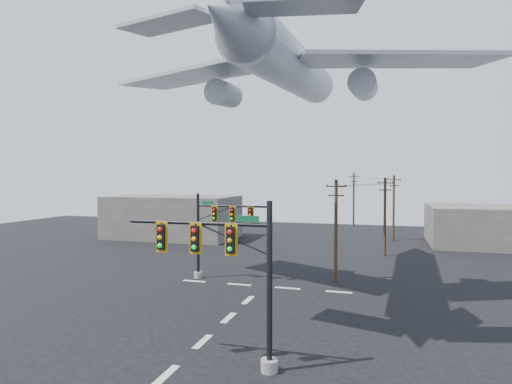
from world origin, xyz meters
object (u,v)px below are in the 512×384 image
(utility_pole_d, at_px, (354,198))
(airliner, at_px, (291,69))
(utility_pole_c, at_px, (394,206))
(signal_mast_far, at_px, (215,231))
(utility_pole_b, at_px, (385,215))
(signal_mast_near, at_px, (232,274))
(utility_pole_a, at_px, (336,228))

(utility_pole_d, bearing_deg, airliner, -69.83)
(utility_pole_d, bearing_deg, utility_pole_c, -45.32)
(signal_mast_far, distance_m, airliner, 14.75)
(utility_pole_b, relative_size, utility_pole_d, 0.91)
(signal_mast_far, xyz_separation_m, airliner, (6.73, -0.67, 13.11))
(utility_pole_d, distance_m, airliner, 46.20)
(signal_mast_near, height_order, utility_pole_d, utility_pole_d)
(utility_pole_c, bearing_deg, utility_pole_a, -100.49)
(utility_pole_d, bearing_deg, signal_mast_near, -68.80)
(utility_pole_b, xyz_separation_m, utility_pole_c, (1.23, 12.45, 0.17))
(airliner, bearing_deg, utility_pole_a, -47.44)
(utility_pole_a, xyz_separation_m, utility_pole_b, (3.99, 13.24, 0.08))
(signal_mast_near, distance_m, utility_pole_d, 59.43)
(utility_pole_c, bearing_deg, utility_pole_b, -94.63)
(signal_mast_far, xyz_separation_m, utility_pole_c, (15.20, 27.87, 0.58))
(utility_pole_a, distance_m, utility_pole_c, 26.22)
(signal_mast_near, relative_size, utility_pole_c, 0.85)
(signal_mast_near, distance_m, signal_mast_far, 17.12)
(signal_mast_near, xyz_separation_m, airliner, (-0.37, 14.91, 12.90))
(utility_pole_c, height_order, airliner, airliner)
(utility_pole_a, bearing_deg, airliner, -142.07)
(signal_mast_far, height_order, utility_pole_a, utility_pole_a)
(utility_pole_c, height_order, utility_pole_d, utility_pole_d)
(utility_pole_a, xyz_separation_m, utility_pole_d, (-1.17, 41.64, 0.51))
(signal_mast_near, xyz_separation_m, utility_pole_a, (2.87, 17.76, 0.12))
(signal_mast_near, bearing_deg, utility_pole_a, 80.80)
(utility_pole_b, distance_m, utility_pole_c, 12.52)
(signal_mast_near, xyz_separation_m, signal_mast_far, (-7.10, 15.58, -0.21))
(signal_mast_near, relative_size, utility_pole_a, 0.90)
(utility_pole_a, height_order, utility_pole_c, utility_pole_c)
(signal_mast_near, xyz_separation_m, utility_pole_b, (6.87, 30.99, 0.20))
(signal_mast_near, xyz_separation_m, utility_pole_c, (8.10, 43.45, 0.37))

